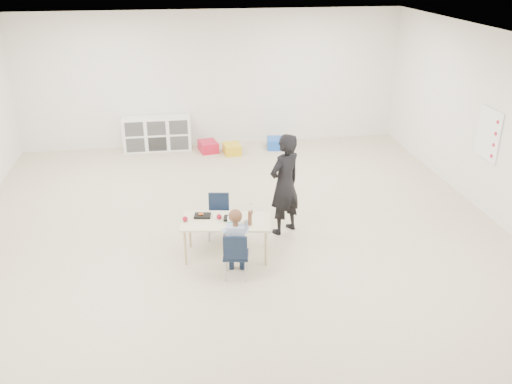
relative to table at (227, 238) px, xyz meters
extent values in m
plane|color=beige|center=(0.22, 0.33, -0.28)|extent=(9.00, 9.00, 0.00)
plane|color=white|center=(0.22, 0.33, 2.52)|extent=(9.00, 9.00, 0.00)
cube|color=white|center=(0.22, 4.83, 1.12)|extent=(8.00, 0.02, 2.80)
cube|color=beige|center=(0.00, 0.00, 0.25)|extent=(1.27, 0.78, 0.03)
cube|color=black|center=(0.08, 0.02, 0.28)|extent=(0.24, 0.19, 0.03)
cube|color=black|center=(-0.31, 0.16, 0.28)|extent=(0.24, 0.19, 0.03)
cube|color=white|center=(0.04, -0.11, 0.32)|extent=(0.08, 0.08, 0.10)
ellipsoid|color=tan|center=(0.26, -0.15, 0.30)|extent=(0.09, 0.09, 0.07)
sphere|color=maroon|center=(-0.09, 0.05, 0.30)|extent=(0.07, 0.07, 0.07)
sphere|color=maroon|center=(-0.54, 0.05, 0.30)|extent=(0.07, 0.07, 0.07)
cube|color=white|center=(-0.98, 4.61, 0.07)|extent=(1.40, 0.40, 0.70)
cube|color=white|center=(4.20, 0.93, 0.97)|extent=(0.02, 0.60, 0.80)
imported|color=black|center=(0.91, 0.58, 0.48)|extent=(0.66, 0.61, 1.52)
cube|color=#B8122C|center=(0.06, 4.31, -0.17)|extent=(0.43, 0.51, 0.22)
cube|color=gold|center=(0.54, 4.10, -0.17)|extent=(0.36, 0.45, 0.21)
cube|color=#174AB0|center=(1.49, 4.31, -0.17)|extent=(0.39, 0.47, 0.21)
camera|label=1|loc=(-0.60, -6.45, 3.55)|focal=38.00mm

